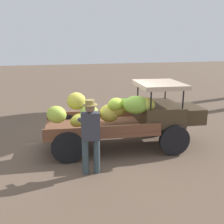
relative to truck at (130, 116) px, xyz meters
name	(u,v)px	position (x,y,z in m)	size (l,w,h in m)	color
ground_plane	(99,146)	(-0.85, 0.31, -0.93)	(60.00, 60.00, 0.00)	brown
truck	(130,116)	(0.00, 0.00, 0.00)	(4.56, 2.08, 1.85)	#423422
farmer	(91,133)	(-1.37, -1.26, 0.06)	(0.53, 0.47, 1.74)	#37474E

